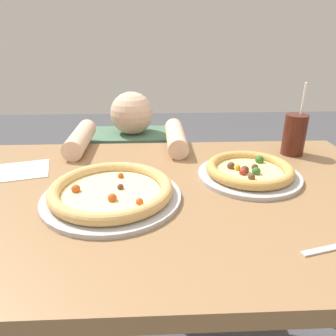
# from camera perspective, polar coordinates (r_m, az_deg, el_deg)

# --- Properties ---
(dining_table) EXTENTS (1.28, 0.81, 0.75)m
(dining_table) POSITION_cam_1_polar(r_m,az_deg,el_deg) (0.92, 0.06, -10.55)
(dining_table) COLOR #936D47
(dining_table) RESTS_ON ground
(pizza_near) EXTENTS (0.35, 0.35, 0.04)m
(pizza_near) POSITION_cam_1_polar(r_m,az_deg,el_deg) (0.83, -10.04, -4.22)
(pizza_near) COLOR #B7B7BC
(pizza_near) RESTS_ON dining_table
(pizza_far) EXTENTS (0.30, 0.30, 0.04)m
(pizza_far) POSITION_cam_1_polar(r_m,az_deg,el_deg) (0.96, 14.26, -0.56)
(pizza_far) COLOR #B7B7BC
(pizza_far) RESTS_ON dining_table
(drink_cup_colored) EXTENTS (0.08, 0.08, 0.25)m
(drink_cup_colored) POSITION_cam_1_polar(r_m,az_deg,el_deg) (1.18, 21.58, 5.58)
(drink_cup_colored) COLOR #4C1E14
(drink_cup_colored) RESTS_ON dining_table
(paper_napkin) EXTENTS (0.19, 0.18, 0.00)m
(paper_napkin) POSITION_cam_1_polar(r_m,az_deg,el_deg) (1.08, -24.67, -0.44)
(paper_napkin) COLOR white
(paper_napkin) RESTS_ON dining_table
(diner_seated) EXTENTS (0.42, 0.52, 0.91)m
(diner_seated) POSITION_cam_1_polar(r_m,az_deg,el_deg) (1.54, -5.81, -5.49)
(diner_seated) COLOR #333847
(diner_seated) RESTS_ON ground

